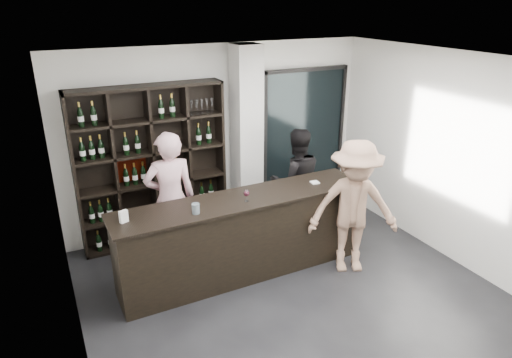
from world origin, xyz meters
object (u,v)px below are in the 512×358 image
taster_black (296,182)px  customer (354,208)px  taster_pink (171,199)px  wine_shelf (152,167)px  tasting_counter (243,236)px

taster_black → customer: (0.11, -1.29, 0.08)m
taster_black → taster_pink: bearing=14.2°
taster_black → customer: 1.30m
wine_shelf → taster_pink: size_ratio=1.25×
wine_shelf → taster_pink: wine_shelf is taller
wine_shelf → taster_pink: (0.05, -0.72, -0.24)m
taster_black → customer: customer is taller
taster_black → tasting_counter: bearing=45.1°
wine_shelf → tasting_counter: bearing=-61.4°
taster_pink → customer: bearing=153.3°
wine_shelf → taster_pink: 0.76m
taster_pink → customer: taster_pink is taller
wine_shelf → taster_black: size_ratio=1.41×
tasting_counter → taster_pink: size_ratio=1.79×
taster_black → customer: bearing=109.1°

